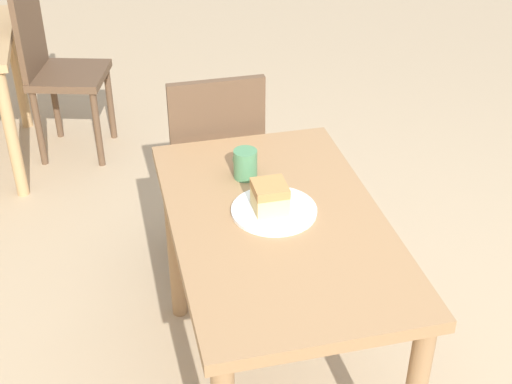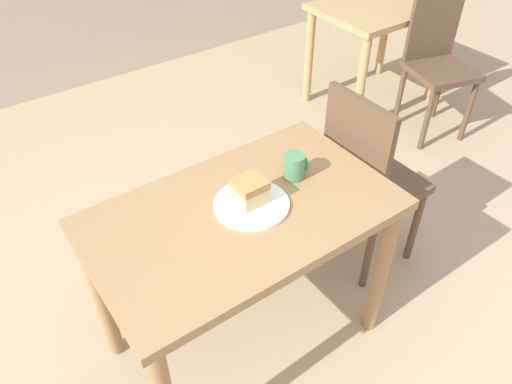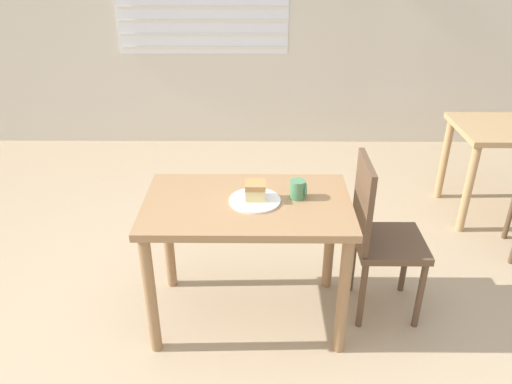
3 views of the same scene
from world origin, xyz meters
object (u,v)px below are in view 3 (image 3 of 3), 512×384
Objects in this scene: coffee_mug at (298,189)px; plate at (255,200)px; chair_near_window at (379,234)px; cake_slice at (255,190)px; dining_table_near at (248,222)px.

plate is at bearing -169.91° from coffee_mug.
plate is (-0.67, -0.07, 0.24)m from chair_near_window.
plate is at bearing -100.78° from cake_slice.
coffee_mug is at bearing 9.07° from dining_table_near.
plate is 2.65× the size of coffee_mug.
coffee_mug reaches higher than dining_table_near.
chair_near_window is (0.71, 0.07, -0.11)m from dining_table_near.
coffee_mug is (0.26, 0.04, 0.17)m from dining_table_near.
dining_table_near is 10.29× the size of cake_slice.
chair_near_window is 0.72m from plate.
dining_table_near is 10.73× the size of coffee_mug.
coffee_mug is at bearing 93.34° from chair_near_window.
cake_slice reaches higher than coffee_mug.
plate reaches higher than dining_table_near.
dining_table_near is at bearing -159.38° from cake_slice.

